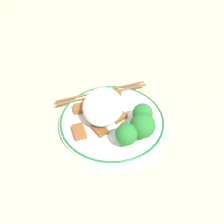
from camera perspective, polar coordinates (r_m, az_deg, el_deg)
name	(u,v)px	position (r m, az deg, el deg)	size (l,w,h in m)	color
ground_plane	(112,122)	(0.50, 0.00, -2.66)	(3.00, 3.00, 0.00)	#C6B28E
plate	(112,120)	(0.49, 0.00, -2.03)	(0.24, 0.24, 0.02)	white
rice_mound	(103,106)	(0.48, -2.38, 1.58)	(0.11, 0.09, 0.06)	white
broccoli_back_left	(127,134)	(0.42, 3.81, -5.85)	(0.04, 0.04, 0.05)	#7FB756
broccoli_back_center	(143,126)	(0.44, 8.00, -3.60)	(0.05, 0.05, 0.06)	#7FB756
broccoli_back_right	(143,114)	(0.46, 7.98, -0.47)	(0.04, 0.04, 0.05)	#7FB756
meat_near_front	(100,129)	(0.46, -3.24, -4.58)	(0.04, 0.04, 0.01)	brown
meat_near_left	(79,132)	(0.46, -8.59, -5.07)	(0.04, 0.04, 0.01)	brown
meat_near_right	(116,95)	(0.54, 1.01, 4.52)	(0.03, 0.03, 0.01)	brown
meat_near_back	(80,108)	(0.51, -8.24, 0.99)	(0.03, 0.04, 0.01)	brown
meat_on_rice_edge	(119,116)	(0.49, 1.90, -0.99)	(0.04, 0.04, 0.01)	#995B28
chopsticks	(102,93)	(0.55, -2.53, 5.06)	(0.11, 0.22, 0.01)	brown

